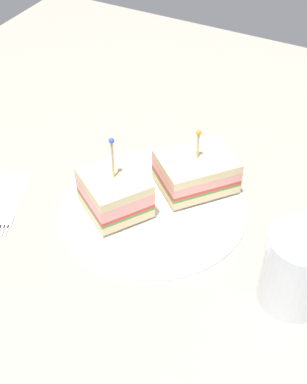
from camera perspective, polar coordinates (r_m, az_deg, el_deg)
name	(u,v)px	position (r cm, az deg, el deg)	size (l,w,h in cm)	color
ground_plane	(154,214)	(72.73, 0.00, -2.33)	(109.57, 109.57, 2.00)	#9E9384
plate	(154,206)	(71.68, 0.00, -1.48)	(25.07, 25.07, 0.99)	white
sandwich_half_front	(115,192)	(69.16, -4.16, -0.03)	(10.89, 10.72, 11.31)	beige
sandwich_half_back	(196,171)	(72.92, 4.58, 2.26)	(12.36, 12.59, 9.12)	beige
drink_glass	(296,273)	(60.97, 14.96, -8.33)	(7.50, 7.50, 9.73)	#B74C33
fork	(8,211)	(74.05, -15.34, -1.97)	(6.12, 11.22, 0.35)	silver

